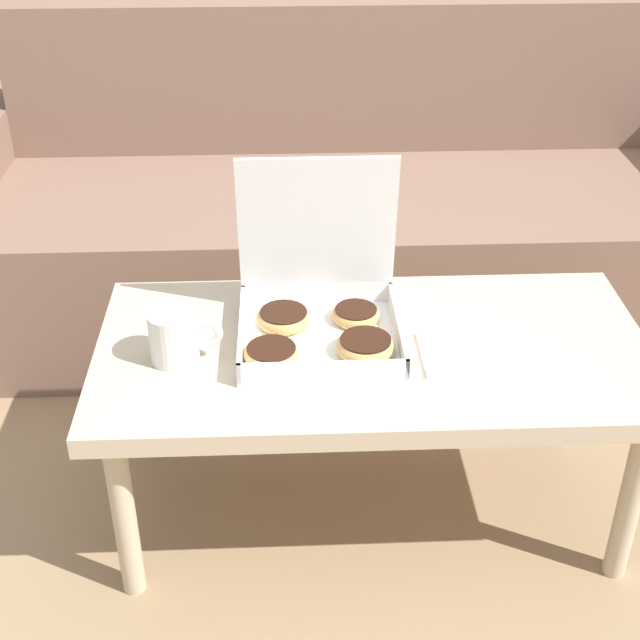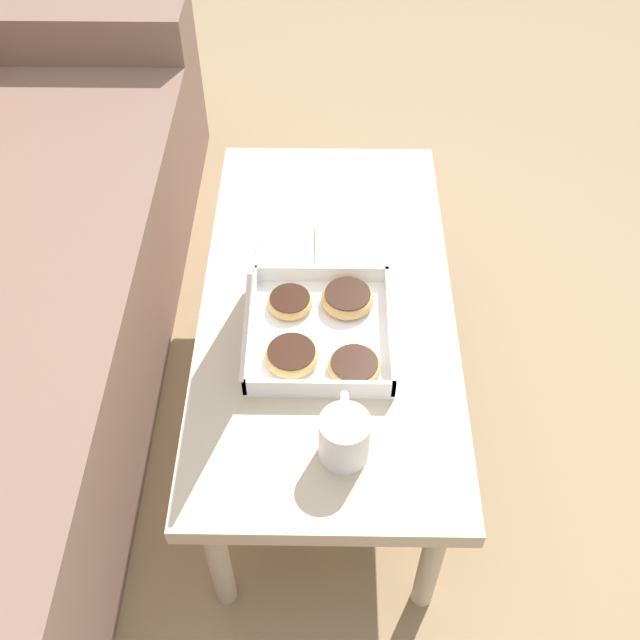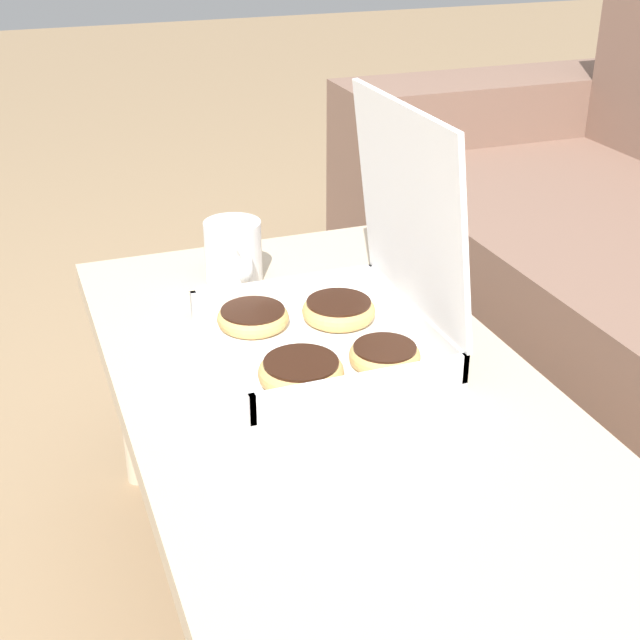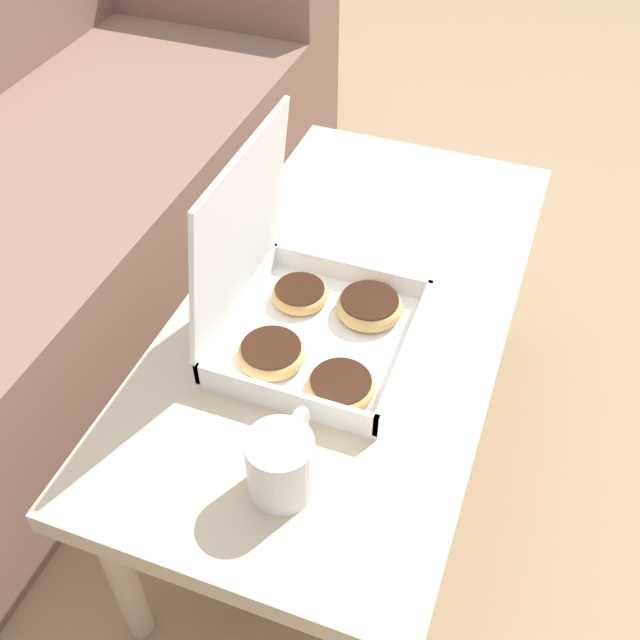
{
  "view_description": "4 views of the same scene",
  "coord_description": "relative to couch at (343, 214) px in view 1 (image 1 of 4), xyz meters",
  "views": [
    {
      "loc": [
        -0.16,
        -1.5,
        1.35
      ],
      "look_at": [
        -0.1,
        -0.06,
        0.47
      ],
      "focal_mm": 50.0,
      "sensor_mm": 36.0,
      "label": 1
    },
    {
      "loc": [
        -1.08,
        -0.08,
        1.58
      ],
      "look_at": [
        -0.1,
        -0.06,
        0.47
      ],
      "focal_mm": 42.0,
      "sensor_mm": 36.0,
      "label": 2
    },
    {
      "loc": [
        0.9,
        -0.43,
        1.01
      ],
      "look_at": [
        -0.1,
        -0.06,
        0.47
      ],
      "focal_mm": 50.0,
      "sensor_mm": 36.0,
      "label": 3
    },
    {
      "loc": [
        -0.88,
        -0.35,
        1.28
      ],
      "look_at": [
        -0.1,
        -0.06,
        0.47
      ],
      "focal_mm": 42.0,
      "sensor_mm": 36.0,
      "label": 4
    }
  ],
  "objects": [
    {
      "name": "ground_plane",
      "position": [
        0.0,
        -0.8,
        -0.28
      ],
      "size": [
        12.0,
        12.0,
        0.0
      ],
      "primitive_type": "plane",
      "color": "#937756"
    },
    {
      "name": "coffee_table",
      "position": [
        0.0,
        -0.88,
        0.09
      ],
      "size": [
        1.06,
        0.53,
        0.42
      ],
      "color": "#C6B293",
      "rests_on": "ground_plane"
    },
    {
      "name": "pastry_box",
      "position": [
        -0.1,
        -0.84,
        0.19
      ],
      "size": [
        0.31,
        0.29,
        0.33
      ],
      "color": "white",
      "rests_on": "coffee_table"
    },
    {
      "name": "napkin_stack",
      "position": [
        0.16,
        -0.92,
        0.14
      ],
      "size": [
        0.15,
        0.15,
        0.01
      ],
      "color": "white",
      "rests_on": "coffee_table"
    },
    {
      "name": "couch",
      "position": [
        0.0,
        0.0,
        0.0
      ],
      "size": [
        2.35,
        0.8,
        0.82
      ],
      "color": "#7A5B4C",
      "rests_on": "ground_plane"
    },
    {
      "name": "coffee_mug",
      "position": [
        -0.37,
        -0.91,
        0.18
      ],
      "size": [
        0.14,
        0.09,
        0.1
      ],
      "color": "white",
      "rests_on": "coffee_table"
    }
  ]
}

